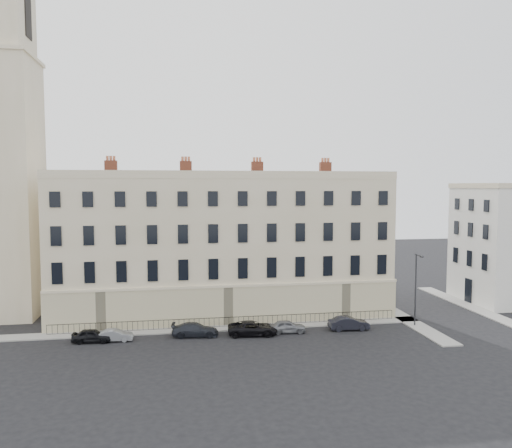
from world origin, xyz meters
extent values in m
plane|color=black|center=(0.00, 0.00, 0.00)|extent=(160.00, 160.00, 0.00)
cube|color=beige|center=(-6.00, 12.00, 7.50)|extent=(36.00, 12.00, 15.00)
cube|color=#BEB38E|center=(-6.00, 5.92, 2.00)|extent=(36.10, 0.18, 4.00)
cube|color=#BEB38E|center=(12.08, 12.00, 2.00)|extent=(0.18, 12.10, 4.00)
cube|color=beige|center=(-6.00, 6.15, 15.40)|extent=(36.00, 0.35, 0.80)
cube|color=beige|center=(11.85, 12.00, 15.40)|extent=(0.35, 12.00, 0.80)
cube|color=brown|center=(-18.00, 12.00, 16.00)|extent=(1.30, 0.70, 2.00)
cube|color=brown|center=(-10.00, 12.00, 16.00)|extent=(1.30, 0.70, 2.00)
cube|color=brown|center=(-2.00, 12.00, 16.00)|extent=(1.30, 0.70, 2.00)
cube|color=brown|center=(6.00, 12.00, 16.00)|extent=(1.30, 0.70, 2.00)
cube|color=silver|center=(29.00, 11.00, 7.00)|extent=(10.00, 10.00, 14.00)
cube|color=gray|center=(-10.00, 5.00, 0.06)|extent=(48.00, 2.00, 0.12)
cube|color=gray|center=(13.00, 8.00, 0.06)|extent=(2.00, 24.00, 0.12)
cube|color=gray|center=(23.00, 10.00, 0.06)|extent=(2.00, 20.00, 0.12)
cube|color=black|center=(-6.00, 5.40, 1.02)|extent=(35.00, 0.04, 0.04)
cube|color=black|center=(-6.00, 5.40, 0.12)|extent=(35.00, 0.04, 0.04)
imported|color=black|center=(-18.88, 2.63, 0.61)|extent=(3.71, 1.75, 1.23)
imported|color=gray|center=(-16.89, 2.62, 0.55)|extent=(3.36, 1.31, 1.09)
imported|color=#20232B|center=(-9.51, 2.89, 0.64)|extent=(4.58, 2.23, 1.28)
imported|color=black|center=(-4.05, 2.39, 0.66)|extent=(4.95, 2.64, 1.33)
imported|color=slate|center=(-0.59, 2.60, 0.61)|extent=(3.69, 1.70, 1.23)
imported|color=black|center=(5.64, 2.53, 0.66)|extent=(4.07, 1.53, 1.33)
cylinder|color=#2B2C30|center=(12.72, 2.65, 3.73)|extent=(0.15, 0.15, 7.47)
cylinder|color=#2B2C30|center=(12.66, 2.00, 7.38)|extent=(0.22, 1.40, 0.09)
cube|color=#2B2C30|center=(12.60, 1.35, 7.33)|extent=(0.21, 0.48, 0.11)
camera|label=1|loc=(-11.39, -43.86, 14.33)|focal=35.00mm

